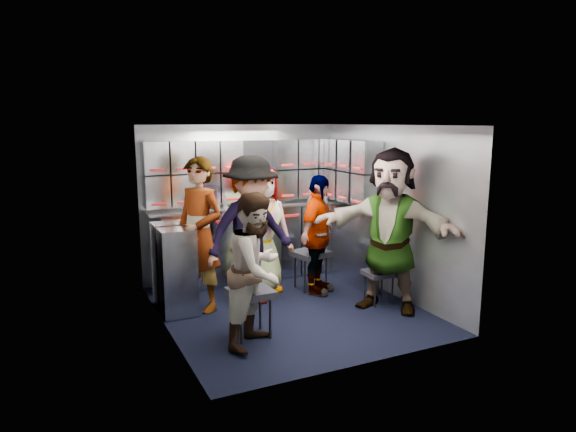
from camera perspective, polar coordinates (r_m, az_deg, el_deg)
name	(u,v)px	position (r m, az deg, el deg)	size (l,w,h in m)	color
floor	(290,310)	(6.02, 0.18, -10.36)	(3.00, 3.00, 0.00)	black
wall_back	(243,202)	(7.10, -5.05, 1.58)	(2.80, 0.04, 2.10)	gray
wall_left	(164,232)	(5.29, -13.62, -1.72)	(0.04, 3.00, 2.10)	gray
wall_right	(392,211)	(6.45, 11.48, 0.52)	(0.04, 3.00, 2.10)	gray
ceiling	(290,125)	(5.63, 0.20, 10.05)	(2.80, 3.00, 0.02)	silver
cart_bank_back	(249,244)	(7.01, -4.37, -3.14)	(2.68, 0.38, 0.99)	#9FA5AF
cart_bank_left	(174,268)	(6.00, -12.53, -5.70)	(0.38, 0.76, 0.99)	#9FA5AF
counter	(248,207)	(6.91, -4.43, 1.05)	(2.68, 0.42, 0.03)	#BABDC2
locker_bank_back	(246,171)	(6.90, -4.67, 5.02)	(2.68, 0.28, 0.82)	#9FA5AF
locker_bank_right	(352,171)	(6.88, 7.11, 4.96)	(0.28, 1.00, 0.82)	#9FA5AF
right_cabinet	(354,245)	(6.96, 7.37, -3.25)	(0.28, 1.20, 1.00)	#9FA5AF
coffee_niche	(257,171)	(7.02, -3.46, 4.97)	(0.46, 0.16, 0.84)	black
red_latch_strip	(254,219)	(6.75, -3.81, -0.33)	(2.60, 0.02, 0.03)	maroon
jump_seat_near_left	(251,295)	(5.19, -4.17, -8.74)	(0.43, 0.41, 0.49)	black
jump_seat_mid_left	(246,269)	(6.26, -4.69, -5.93)	(0.46, 0.45, 0.43)	black
jump_seat_center	(257,257)	(6.73, -3.50, -4.57)	(0.47, 0.45, 0.45)	black
jump_seat_mid_right	(311,255)	(6.62, 2.55, -4.39)	(0.49, 0.47, 0.50)	black
jump_seat_near_right	(379,275)	(6.21, 10.07, -6.45)	(0.36, 0.34, 0.40)	black
attendant_standing	(199,235)	(5.89, -9.83, -2.05)	(0.64, 0.42, 1.76)	black
attendant_arc_a	(257,270)	(4.93, -3.46, -5.96)	(0.73, 0.57, 1.50)	black
attendant_arc_b	(251,232)	(5.97, -4.15, -1.73)	(1.14, 0.65, 1.76)	black
attendant_arc_c	(262,229)	(6.47, -2.94, -1.50)	(0.78, 0.51, 1.60)	black
attendant_arc_d	(318,235)	(6.39, 3.33, -2.11)	(0.88, 0.37, 1.50)	black
attendant_arc_e	(390,230)	(5.92, 11.26, -1.53)	(1.73, 0.55, 1.86)	black
bottle_left	(217,200)	(6.70, -7.85, 1.78)	(0.06, 0.06, 0.22)	white
bottle_mid	(226,199)	(6.73, -6.94, 1.86)	(0.06, 0.06, 0.23)	white
bottle_right	(310,194)	(7.21, 2.41, 2.50)	(0.07, 0.07, 0.22)	white
cup_left	(201,206)	(6.63, -9.65, 1.09)	(0.08, 0.08, 0.09)	tan
cup_right	(324,197)	(7.32, 4.04, 2.08)	(0.09, 0.09, 0.09)	tan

